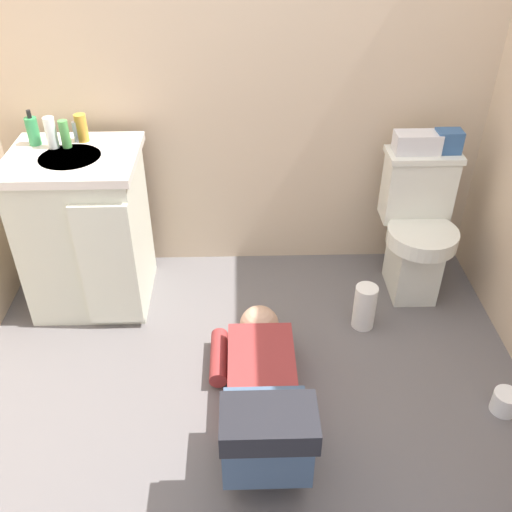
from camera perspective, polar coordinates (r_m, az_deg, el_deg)
name	(u,v)px	position (r m, az deg, el deg)	size (l,w,h in m)	color
ground_plane	(249,399)	(2.58, -0.75, -14.09)	(2.98, 3.12, 0.04)	#5F5A5A
wall_back	(243,44)	(2.87, -1.36, 20.42)	(2.64, 0.08, 2.40)	#CCB192
toilet	(417,228)	(3.04, 15.79, 2.70)	(0.36, 0.46, 0.75)	silver
vanity_cabinet	(86,230)	(2.94, -16.63, 2.52)	(0.60, 0.53, 0.82)	beige
faucet	(76,132)	(2.86, -17.61, 11.74)	(0.02, 0.02, 0.10)	silver
person_plumber	(262,397)	(2.32, 0.63, -13.93)	(0.39, 1.06, 0.52)	maroon
tissue_box	(417,143)	(2.90, 15.83, 10.87)	(0.22, 0.11, 0.10)	silver
toiletry_bag	(448,141)	(2.95, 18.69, 10.83)	(0.12, 0.09, 0.11)	#33598C
soap_dispenser	(33,131)	(2.89, -21.45, 11.60)	(0.06, 0.06, 0.17)	#338E4F
bottle_white	(51,133)	(2.83, -19.84, 11.54)	(0.05, 0.05, 0.15)	white
bottle_green	(65,134)	(2.82, -18.60, 11.50)	(0.04, 0.04, 0.13)	#4C9C4A
bottle_amber	(82,128)	(2.86, -17.07, 12.16)	(0.06, 0.06, 0.13)	gold
paper_towel_roll	(365,307)	(2.85, 10.83, -5.02)	(0.11, 0.11, 0.24)	white
toilet_paper_roll	(505,402)	(2.69, 23.67, -13.24)	(0.11, 0.11, 0.10)	white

